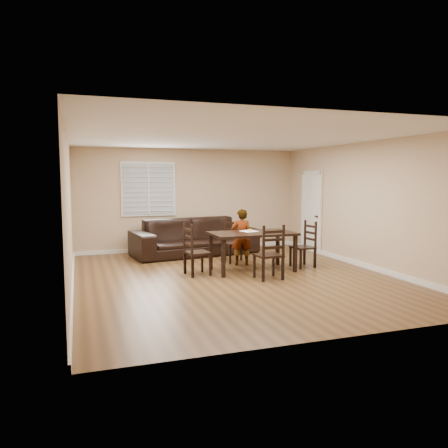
{
  "coord_description": "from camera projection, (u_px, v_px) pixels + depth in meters",
  "views": [
    {
      "loc": [
        -2.86,
        -7.89,
        1.93
      ],
      "look_at": [
        -0.04,
        0.47,
        1.0
      ],
      "focal_mm": 35.0,
      "sensor_mm": 36.0,
      "label": 1
    }
  ],
  "objects": [
    {
      "name": "chair_left",
      "position": [
        192.0,
        252.0,
        8.64
      ],
      "size": [
        0.5,
        0.52,
        1.04
      ],
      "rotation": [
        0.0,
        0.0,
        1.71
      ],
      "color": "black",
      "rests_on": "ground"
    },
    {
      "name": "room",
      "position": [
        233.0,
        184.0,
        8.53
      ],
      "size": [
        6.04,
        7.04,
        2.72
      ],
      "color": "tan",
      "rests_on": "ground"
    },
    {
      "name": "napkin",
      "position": [
        249.0,
        231.0,
        9.23
      ],
      "size": [
        0.38,
        0.38,
        0.0
      ],
      "primitive_type": "cube",
      "rotation": [
        0.0,
        0.0,
        0.24
      ],
      "color": "white",
      "rests_on": "dining_table"
    },
    {
      "name": "donut",
      "position": [
        250.0,
        230.0,
        9.24
      ],
      "size": [
        0.11,
        0.11,
        0.04
      ],
      "color": "#BF9244",
      "rests_on": "napkin"
    },
    {
      "name": "chair_far",
      "position": [
        272.0,
        255.0,
        8.23
      ],
      "size": [
        0.5,
        0.47,
        1.06
      ],
      "rotation": [
        0.0,
        0.0,
        3.19
      ],
      "color": "black",
      "rests_on": "ground"
    },
    {
      "name": "dining_table",
      "position": [
        252.0,
        236.0,
        9.06
      ],
      "size": [
        1.74,
        0.99,
        0.81
      ],
      "rotation": [
        0.0,
        0.0,
        0.01
      ],
      "color": "black",
      "rests_on": "ground"
    },
    {
      "name": "child",
      "position": [
        241.0,
        237.0,
        9.66
      ],
      "size": [
        0.51,
        0.38,
        1.25
      ],
      "primitive_type": "imported",
      "rotation": [
        0.0,
        0.0,
        2.95
      ],
      "color": "gray",
      "rests_on": "ground"
    },
    {
      "name": "chair_right",
      "position": [
        307.0,
        246.0,
        9.53
      ],
      "size": [
        0.47,
        0.49,
        1.0
      ],
      "rotation": [
        0.0,
        0.0,
        -1.47
      ],
      "color": "black",
      "rests_on": "ground"
    },
    {
      "name": "ground",
      "position": [
        234.0,
        277.0,
        8.54
      ],
      "size": [
        7.0,
        7.0,
        0.0
      ],
      "primitive_type": "plane",
      "color": "brown",
      "rests_on": "ground"
    },
    {
      "name": "chair_near",
      "position": [
        234.0,
        242.0,
        10.12
      ],
      "size": [
        0.47,
        0.44,
        1.01
      ],
      "rotation": [
        0.0,
        0.0,
        -0.02
      ],
      "color": "black",
      "rests_on": "ground"
    },
    {
      "name": "sofa",
      "position": [
        195.0,
        237.0,
        11.01
      ],
      "size": [
        3.28,
        1.68,
        0.91
      ],
      "primitive_type": "imported",
      "rotation": [
        0.0,
        0.0,
        0.15
      ],
      "color": "black",
      "rests_on": "ground"
    }
  ]
}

